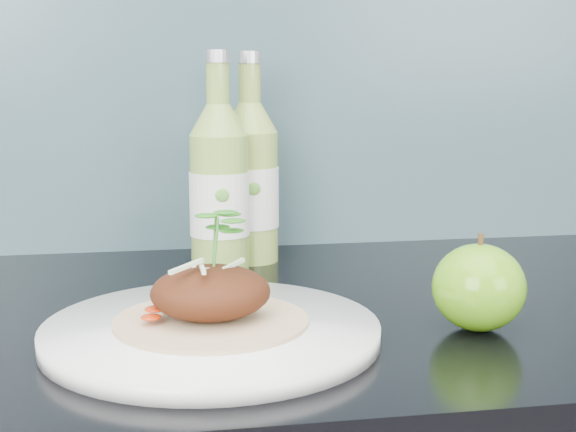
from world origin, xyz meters
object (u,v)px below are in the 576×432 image
Objects in this scene: dinner_plate at (211,332)px; cider_bottle_left at (219,189)px; green_apple at (479,287)px; cider_bottle_right at (250,183)px.

dinner_plate is 0.28m from cider_bottle_left.
cider_bottle_left is (-0.21, 0.27, 0.06)m from green_apple.
green_apple is 0.42× the size of cider_bottle_right.
green_apple is at bearing -2.91° from dinner_plate.
green_apple is at bearing -66.17° from cider_bottle_left.
green_apple is (0.25, -0.01, 0.03)m from dinner_plate.
cider_bottle_right reaches higher than green_apple.
cider_bottle_left reaches higher than green_apple.
green_apple is 0.37m from cider_bottle_right.
cider_bottle_left and cider_bottle_right have the same top height.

